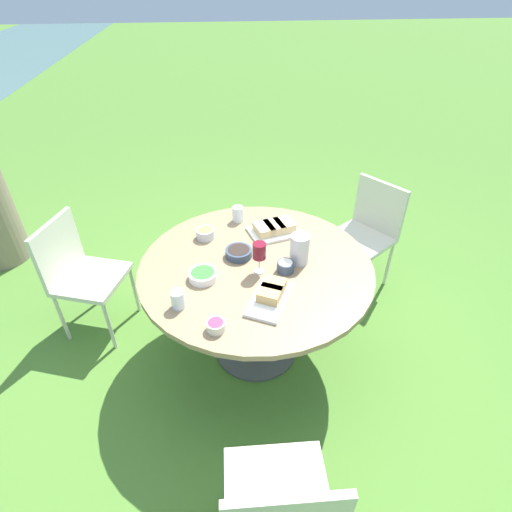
% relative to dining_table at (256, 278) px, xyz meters
% --- Properties ---
extents(ground_plane, '(40.00, 40.00, 0.00)m').
position_rel_dining_table_xyz_m(ground_plane, '(0.00, 0.00, -0.67)').
color(ground_plane, '#4C7A2D').
extents(dining_table, '(1.42, 1.42, 0.77)m').
position_rel_dining_table_xyz_m(dining_table, '(0.00, 0.00, 0.00)').
color(dining_table, '#4C4C51').
rests_on(dining_table, ground_plane).
extents(chair_near_left, '(0.44, 0.46, 0.89)m').
position_rel_dining_table_xyz_m(chair_near_left, '(-1.26, 0.05, -0.14)').
color(chair_near_left, beige).
rests_on(chair_near_left, ground_plane).
extents(chair_near_right, '(0.60, 0.60, 0.89)m').
position_rel_dining_table_xyz_m(chair_near_right, '(0.70, -0.99, -0.14)').
color(chair_near_right, beige).
rests_on(chair_near_right, ground_plane).
extents(chair_far_back, '(0.55, 0.54, 0.89)m').
position_rel_dining_table_xyz_m(chair_far_back, '(0.40, 1.20, -0.14)').
color(chair_far_back, beige).
rests_on(chair_far_back, ground_plane).
extents(water_pitcher, '(0.13, 0.12, 0.19)m').
position_rel_dining_table_xyz_m(water_pitcher, '(-0.01, -0.26, 0.20)').
color(water_pitcher, silver).
rests_on(water_pitcher, dining_table).
extents(wine_glass, '(0.08, 0.08, 0.20)m').
position_rel_dining_table_xyz_m(wine_glass, '(-0.08, -0.01, 0.25)').
color(wine_glass, silver).
rests_on(wine_glass, dining_table).
extents(platter_bread_main, '(0.37, 0.31, 0.08)m').
position_rel_dining_table_xyz_m(platter_bread_main, '(-0.32, -0.04, 0.14)').
color(platter_bread_main, white).
rests_on(platter_bread_main, dining_table).
extents(platter_charcuterie, '(0.31, 0.38, 0.07)m').
position_rel_dining_table_xyz_m(platter_charcuterie, '(0.33, -0.16, 0.14)').
color(platter_charcuterie, white).
rests_on(platter_charcuterie, dining_table).
extents(bowl_fries, '(0.12, 0.12, 0.06)m').
position_rel_dining_table_xyz_m(bowl_fries, '(0.32, 0.30, 0.14)').
color(bowl_fries, silver).
rests_on(bowl_fries, dining_table).
extents(bowl_salad, '(0.17, 0.17, 0.05)m').
position_rel_dining_table_xyz_m(bowl_salad, '(-0.10, 0.32, 0.13)').
color(bowl_salad, white).
rests_on(bowl_salad, dining_table).
extents(bowl_olives, '(0.17, 0.17, 0.05)m').
position_rel_dining_table_xyz_m(bowl_olives, '(0.09, 0.10, 0.14)').
color(bowl_olives, '#334256').
rests_on(bowl_olives, dining_table).
extents(bowl_dip_red, '(0.10, 0.10, 0.05)m').
position_rel_dining_table_xyz_m(bowl_dip_red, '(-0.51, 0.26, 0.14)').
color(bowl_dip_red, beige).
rests_on(bowl_dip_red, dining_table).
extents(bowl_dip_cream, '(0.10, 0.10, 0.07)m').
position_rel_dining_table_xyz_m(bowl_dip_cream, '(-0.09, -0.16, 0.14)').
color(bowl_dip_cream, '#334256').
rests_on(bowl_dip_cream, dining_table).
extents(cup_water_near, '(0.08, 0.08, 0.11)m').
position_rel_dining_table_xyz_m(cup_water_near, '(0.52, 0.07, 0.16)').
color(cup_water_near, silver).
rests_on(cup_water_near, dining_table).
extents(cup_water_far, '(0.07, 0.07, 0.10)m').
position_rel_dining_table_xyz_m(cup_water_far, '(-0.33, 0.45, 0.16)').
color(cup_water_far, silver).
rests_on(cup_water_far, dining_table).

